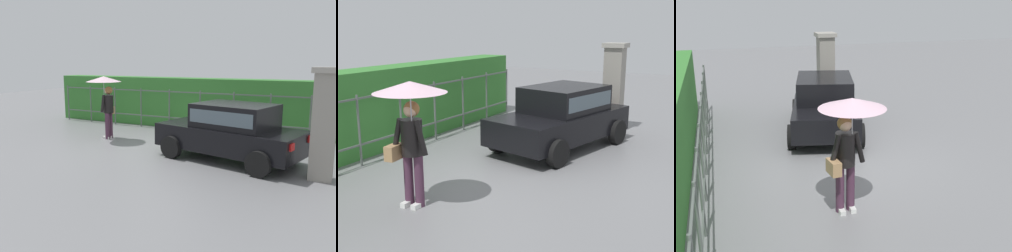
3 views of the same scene
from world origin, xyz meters
TOP-DOWN VIEW (x-y plane):
  - ground_plane at (0.00, 0.00)m, footprint 40.00×40.00m
  - car at (2.27, -0.03)m, footprint 3.97×2.50m
  - pedestrian at (-2.20, 0.66)m, footprint 1.13×1.13m
  - gate_pillar at (4.49, -0.62)m, footprint 0.60×0.60m
  - fence_section at (-0.49, 3.07)m, footprint 11.19×0.05m
  - hedge_row at (-0.49, 3.82)m, footprint 12.14×0.90m

SIDE VIEW (x-z plane):
  - ground_plane at x=0.00m, z-range 0.00..0.00m
  - car at x=2.27m, z-range 0.06..1.54m
  - fence_section at x=-0.49m, z-range 0.08..1.58m
  - hedge_row at x=-0.49m, z-range 0.00..1.90m
  - gate_pillar at x=4.49m, z-range 0.03..2.45m
  - pedestrian at x=-2.20m, z-range 0.54..2.60m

